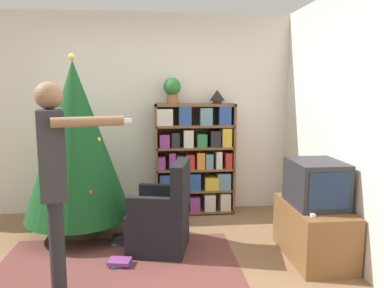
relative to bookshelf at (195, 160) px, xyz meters
name	(u,v)px	position (x,y,z in m)	size (l,w,h in m)	color
ground_plane	(132,279)	(-0.74, -1.70, -0.71)	(14.00, 14.00, 0.00)	#846042
wall_back	(138,114)	(-0.74, 0.23, 0.59)	(8.00, 0.10, 2.60)	silver
wall_right	(367,127)	(1.33, -1.70, 0.59)	(0.10, 8.00, 2.60)	silver
area_rug	(117,273)	(-0.87, -1.58, -0.71)	(2.24, 1.62, 0.01)	brown
bookshelf	(195,160)	(0.00, 0.00, 0.00)	(1.03, 0.31, 1.44)	brown
tv_stand	(313,231)	(1.00, -1.44, -0.45)	(0.51, 0.90, 0.53)	brown
television	(316,183)	(1.00, -1.44, 0.03)	(0.46, 0.56, 0.43)	#28282D
game_remote	(311,214)	(0.85, -1.71, -0.18)	(0.04, 0.12, 0.02)	white
christmas_tree	(76,141)	(-1.38, -0.63, 0.36)	(1.15, 1.15, 2.00)	#4C3323
armchair	(163,219)	(-0.45, -1.12, -0.39)	(0.68, 0.67, 0.92)	black
standing_person	(55,177)	(-1.25, -2.04, 0.29)	(0.70, 0.46, 1.69)	#232328
potted_plant	(172,89)	(-0.29, 0.01, 0.92)	(0.22, 0.22, 0.33)	#935B38
table_lamp	(217,96)	(0.29, 0.01, 0.83)	(0.20, 0.20, 0.18)	#473828
book_pile_near_tree	(121,240)	(-0.90, -0.92, -0.67)	(0.23, 0.19, 0.09)	#5B899E
book_pile_by_chair	(120,262)	(-0.86, -1.44, -0.68)	(0.24, 0.19, 0.06)	#284C93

